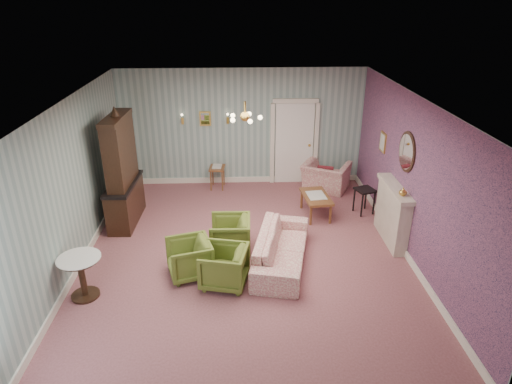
{
  "coord_description": "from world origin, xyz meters",
  "views": [
    {
      "loc": [
        -0.15,
        -7.2,
        4.54
      ],
      "look_at": [
        0.2,
        0.4,
        1.1
      ],
      "focal_mm": 31.31,
      "sensor_mm": 36.0,
      "label": 1
    }
  ],
  "objects_px": {
    "olive_chair_a": "(224,265)",
    "sofa_chintz": "(282,243)",
    "side_table_black": "(364,201)",
    "dresser": "(121,168)",
    "pedestal_table": "(82,277)",
    "wingback_chair": "(326,172)",
    "coffee_table": "(316,205)",
    "fireplace": "(392,214)",
    "olive_chair_c": "(230,233)",
    "olive_chair_b": "(189,257)"
  },
  "relations": [
    {
      "from": "olive_chair_a",
      "to": "sofa_chintz",
      "type": "xyz_separation_m",
      "value": [
        1.03,
        0.59,
        0.04
      ]
    },
    {
      "from": "side_table_black",
      "to": "dresser",
      "type": "bearing_deg",
      "value": -178.4
    },
    {
      "from": "pedestal_table",
      "to": "sofa_chintz",
      "type": "bearing_deg",
      "value": 14.25
    },
    {
      "from": "wingback_chair",
      "to": "olive_chair_a",
      "type": "bearing_deg",
      "value": 86.35
    },
    {
      "from": "sofa_chintz",
      "to": "coffee_table",
      "type": "height_order",
      "value": "sofa_chintz"
    },
    {
      "from": "fireplace",
      "to": "side_table_black",
      "type": "distance_m",
      "value": 1.25
    },
    {
      "from": "dresser",
      "to": "side_table_black",
      "type": "height_order",
      "value": "dresser"
    },
    {
      "from": "sofa_chintz",
      "to": "wingback_chair",
      "type": "xyz_separation_m",
      "value": [
        1.42,
        3.26,
        0.05
      ]
    },
    {
      "from": "olive_chair_c",
      "to": "sofa_chintz",
      "type": "height_order",
      "value": "sofa_chintz"
    },
    {
      "from": "olive_chair_a",
      "to": "coffee_table",
      "type": "xyz_separation_m",
      "value": [
        1.96,
        2.43,
        -0.13
      ]
    },
    {
      "from": "olive_chair_b",
      "to": "dresser",
      "type": "height_order",
      "value": "dresser"
    },
    {
      "from": "pedestal_table",
      "to": "side_table_black",
      "type": "bearing_deg",
      "value": 27.45
    },
    {
      "from": "dresser",
      "to": "side_table_black",
      "type": "xyz_separation_m",
      "value": [
        5.18,
        0.14,
        -0.94
      ]
    },
    {
      "from": "fireplace",
      "to": "coffee_table",
      "type": "relative_size",
      "value": 1.46
    },
    {
      "from": "olive_chair_b",
      "to": "dresser",
      "type": "relative_size",
      "value": 0.3
    },
    {
      "from": "dresser",
      "to": "pedestal_table",
      "type": "distance_m",
      "value": 2.75
    },
    {
      "from": "olive_chair_b",
      "to": "olive_chair_c",
      "type": "bearing_deg",
      "value": 121.32
    },
    {
      "from": "wingback_chair",
      "to": "coffee_table",
      "type": "bearing_deg",
      "value": 99.77
    },
    {
      "from": "olive_chair_b",
      "to": "sofa_chintz",
      "type": "relative_size",
      "value": 0.35
    },
    {
      "from": "olive_chair_c",
      "to": "olive_chair_b",
      "type": "bearing_deg",
      "value": -41.01
    },
    {
      "from": "olive_chair_b",
      "to": "olive_chair_c",
      "type": "height_order",
      "value": "olive_chair_c"
    },
    {
      "from": "olive_chair_b",
      "to": "side_table_black",
      "type": "relative_size",
      "value": 1.26
    },
    {
      "from": "dresser",
      "to": "pedestal_table",
      "type": "relative_size",
      "value": 3.32
    },
    {
      "from": "olive_chair_b",
      "to": "pedestal_table",
      "type": "distance_m",
      "value": 1.74
    },
    {
      "from": "olive_chair_b",
      "to": "sofa_chintz",
      "type": "distance_m",
      "value": 1.65
    },
    {
      "from": "fireplace",
      "to": "side_table_black",
      "type": "relative_size",
      "value": 2.41
    },
    {
      "from": "coffee_table",
      "to": "pedestal_table",
      "type": "relative_size",
      "value": 1.3
    },
    {
      "from": "olive_chair_b",
      "to": "pedestal_table",
      "type": "xyz_separation_m",
      "value": [
        -1.65,
        -0.53,
        0.0
      ]
    },
    {
      "from": "olive_chair_a",
      "to": "sofa_chintz",
      "type": "distance_m",
      "value": 1.19
    },
    {
      "from": "pedestal_table",
      "to": "wingback_chair",
      "type": "bearing_deg",
      "value": 41.06
    },
    {
      "from": "fireplace",
      "to": "pedestal_table",
      "type": "xyz_separation_m",
      "value": [
        -5.51,
        -1.56,
        -0.21
      ]
    },
    {
      "from": "olive_chair_a",
      "to": "olive_chair_c",
      "type": "height_order",
      "value": "olive_chair_c"
    },
    {
      "from": "wingback_chair",
      "to": "side_table_black",
      "type": "relative_size",
      "value": 1.82
    },
    {
      "from": "dresser",
      "to": "coffee_table",
      "type": "relative_size",
      "value": 2.55
    },
    {
      "from": "wingback_chair",
      "to": "pedestal_table",
      "type": "height_order",
      "value": "wingback_chair"
    },
    {
      "from": "fireplace",
      "to": "coffee_table",
      "type": "height_order",
      "value": "fireplace"
    },
    {
      "from": "sofa_chintz",
      "to": "olive_chair_c",
      "type": "bearing_deg",
      "value": 76.27
    },
    {
      "from": "wingback_chair",
      "to": "coffee_table",
      "type": "distance_m",
      "value": 1.52
    },
    {
      "from": "coffee_table",
      "to": "pedestal_table",
      "type": "xyz_separation_m",
      "value": [
        -4.21,
        -2.67,
        0.12
      ]
    },
    {
      "from": "side_table_black",
      "to": "olive_chair_a",
      "type": "bearing_deg",
      "value": -140.48
    },
    {
      "from": "pedestal_table",
      "to": "olive_chair_a",
      "type": "bearing_deg",
      "value": 6.05
    },
    {
      "from": "sofa_chintz",
      "to": "wingback_chair",
      "type": "bearing_deg",
      "value": -11.08
    },
    {
      "from": "olive_chair_c",
      "to": "fireplace",
      "type": "height_order",
      "value": "fireplace"
    },
    {
      "from": "olive_chair_b",
      "to": "pedestal_table",
      "type": "height_order",
      "value": "pedestal_table"
    },
    {
      "from": "olive_chair_a",
      "to": "olive_chair_c",
      "type": "distance_m",
      "value": 1.06
    },
    {
      "from": "pedestal_table",
      "to": "olive_chair_b",
      "type": "bearing_deg",
      "value": 17.83
    },
    {
      "from": "fireplace",
      "to": "olive_chair_b",
      "type": "bearing_deg",
      "value": -165.11
    },
    {
      "from": "olive_chair_b",
      "to": "wingback_chair",
      "type": "distance_m",
      "value": 4.69
    },
    {
      "from": "coffee_table",
      "to": "olive_chair_c",
      "type": "bearing_deg",
      "value": -143.38
    },
    {
      "from": "dresser",
      "to": "side_table_black",
      "type": "relative_size",
      "value": 4.22
    }
  ]
}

